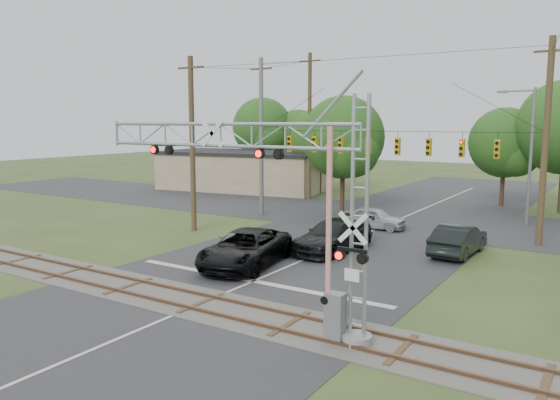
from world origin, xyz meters
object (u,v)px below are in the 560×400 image
Objects in this scene: sedan_silver at (374,218)px; pickup_black at (245,248)px; commercial_building at (244,170)px; streetlight at (528,149)px; car_dark at (333,236)px; crossing_gantry at (268,187)px; traffic_signal_span at (396,142)px.

pickup_black is at bearing 169.21° from sedan_silver.
commercial_building is 28.26m from streetlight.
car_dark is 0.63× the size of streetlight.
sedan_silver is at bearing -40.79° from commercial_building.
car_dark is 1.40× the size of sedan_silver.
pickup_black is (-5.19, 5.79, -3.92)m from crossing_gantry.
crossing_gantry is 8.71m from pickup_black.
car_dark is 7.06m from sedan_silver.
pickup_black is 5.43m from car_dark.
crossing_gantry is 18.56m from traffic_signal_span.
traffic_signal_span is 3.11× the size of pickup_black.
pickup_black is at bearing -102.10° from traffic_signal_span.
crossing_gantry is 0.63× the size of commercial_building.
traffic_signal_span reaches higher than sedan_silver.
sedan_silver is 11.22m from streetlight.
crossing_gantry reaches higher than pickup_black.
streetlight reaches higher than car_dark.
crossing_gantry is 1.80× the size of pickup_black.
sedan_silver is 0.23× the size of commercial_building.
commercial_building is at bearing 127.41° from crossing_gantry.
sedan_silver is 23.00m from commercial_building.
traffic_signal_span is 2.12× the size of streetlight.
traffic_signal_span is (-2.49, 18.37, 0.88)m from crossing_gantry.
streetlight is (27.47, -5.84, 3.14)m from commercial_building.
pickup_black is 0.68× the size of streetlight.
car_dark is (-2.98, 10.76, -3.94)m from crossing_gantry.
commercial_building is (-20.01, 19.32, 1.12)m from car_dark.
sedan_silver is at bearing 71.34° from pickup_black.
sedan_silver is at bearing -152.21° from traffic_signal_span.
commercial_building is at bearing 115.21° from pickup_black.
traffic_signal_span reaches higher than commercial_building.
crossing_gantry is at bearing -59.17° from pickup_black.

